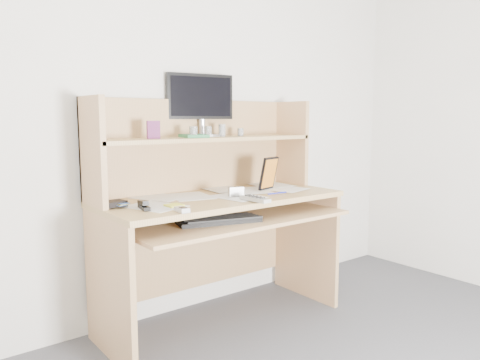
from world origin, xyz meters
TOP-DOWN VIEW (x-y plane):
  - back_wall at (0.00, 1.80)m, footprint 3.60×0.04m
  - desk at (0.00, 1.56)m, footprint 1.40×0.70m
  - paper_clutter at (0.00, 1.48)m, footprint 1.32×0.54m
  - keyboard at (-0.15, 1.30)m, footprint 0.46×0.27m
  - tv_remote at (0.03, 1.22)m, footprint 0.06×0.19m
  - flip_phone at (-0.42, 1.22)m, footprint 0.05×0.09m
  - stapler at (-0.53, 1.39)m, footprint 0.06×0.13m
  - wallet at (-0.62, 1.53)m, footprint 0.11×0.10m
  - sticky_note_pad at (-0.37, 1.37)m, footprint 0.08×0.08m
  - digital_camera at (0.04, 1.40)m, footprint 0.09×0.06m
  - game_case at (0.35, 1.47)m, footprint 0.14×0.05m
  - blue_pen at (0.28, 1.32)m, footprint 0.13×0.01m
  - card_box at (-0.36, 1.60)m, footprint 0.07×0.03m
  - shelf_book at (-0.10, 1.61)m, footprint 0.17×0.20m
  - chip_stack_a at (-0.11, 1.59)m, footprint 0.05×0.05m
  - chip_stack_b at (0.02, 1.63)m, footprint 0.04×0.04m
  - chip_stack_c at (0.25, 1.63)m, footprint 0.04×0.04m
  - chip_stack_d at (0.12, 1.64)m, footprint 0.05×0.05m
  - monitor at (0.04, 1.74)m, footprint 0.43×0.22m

SIDE VIEW (x-z plane):
  - keyboard at x=-0.15m, z-range 0.65..0.68m
  - desk at x=0.00m, z-range 0.04..1.34m
  - paper_clutter at x=0.00m, z-range 0.75..0.76m
  - sticky_note_pad at x=-0.37m, z-range 0.75..0.76m
  - blue_pen at x=0.28m, z-range 0.76..0.76m
  - tv_remote at x=0.03m, z-range 0.76..0.78m
  - flip_phone at x=-0.42m, z-range 0.76..0.78m
  - wallet at x=-0.62m, z-range 0.76..0.78m
  - stapler at x=-0.53m, z-range 0.76..0.79m
  - digital_camera at x=0.04m, z-range 0.76..0.81m
  - game_case at x=0.35m, z-range 0.76..0.96m
  - shelf_book at x=-0.10m, z-range 1.08..1.10m
  - chip_stack_c at x=0.25m, z-range 1.08..1.13m
  - chip_stack_b at x=0.02m, z-range 1.08..1.14m
  - chip_stack_a at x=-0.11m, z-range 1.08..1.14m
  - chip_stack_d at x=0.12m, z-range 1.08..1.15m
  - card_box at x=-0.36m, z-range 1.08..1.18m
  - back_wall at x=0.00m, z-range 0.00..2.50m
  - monitor at x=0.04m, z-range 1.09..1.47m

